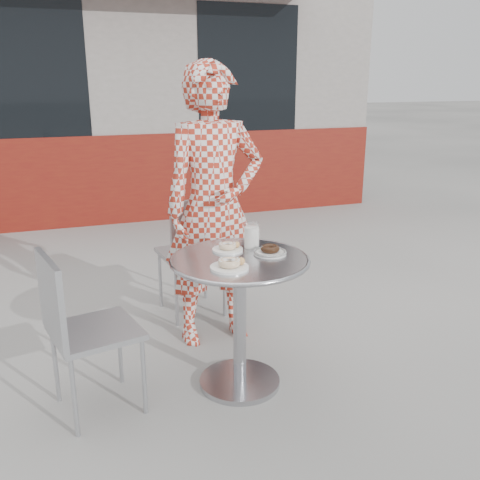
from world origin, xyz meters
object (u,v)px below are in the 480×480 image
object	(u,v)px
chair_far	(192,277)
plate_near	(230,265)
milk_cup	(252,236)
seated_person	(214,207)
plate_checker	(270,251)
bistro_table	(240,290)
plate_far	(228,247)
chair_left	(95,362)

from	to	relation	value
chair_far	plate_near	bearing A→B (deg)	78.88
chair_far	milk_cup	distance (m)	1.01
chair_far	seated_person	distance (m)	0.72
chair_far	plate_checker	bearing A→B (deg)	93.63
bistro_table	plate_far	size ratio (longest dim) A/B	4.48
chair_far	plate_near	distance (m)	1.23
chair_left	milk_cup	bearing A→B (deg)	-95.02
milk_cup	plate_far	bearing A→B (deg)	-175.64
seated_person	plate_checker	xyz separation A→B (m)	(0.13, -0.58, -0.11)
chair_left	chair_far	bearing A→B (deg)	-50.23
chair_far	plate_near	world-z (taller)	chair_far
plate_near	plate_far	bearing A→B (deg)	73.96
seated_person	plate_near	world-z (taller)	seated_person
chair_far	plate_far	bearing A→B (deg)	82.63
chair_left	plate_checker	size ratio (longest dim) A/B	4.81
chair_left	plate_far	world-z (taller)	chair_left
plate_checker	milk_cup	world-z (taller)	milk_cup
plate_checker	plate_near	bearing A→B (deg)	-151.20
bistro_table	plate_near	xyz separation A→B (m)	(-0.09, -0.13, 0.20)
chair_left	seated_person	size ratio (longest dim) A/B	0.49
chair_left	bistro_table	bearing A→B (deg)	-104.95
seated_person	plate_far	size ratio (longest dim) A/B	10.52
seated_person	plate_near	distance (m)	0.74
chair_left	seated_person	bearing A→B (deg)	-67.30
plate_far	plate_near	size ratio (longest dim) A/B	0.87
chair_left	plate_far	size ratio (longest dim) A/B	5.13
chair_left	seated_person	xyz separation A→B (m)	(0.79, 0.57, 0.60)
bistro_table	seated_person	distance (m)	0.67
plate_far	plate_checker	size ratio (longest dim) A/B	0.94
chair_far	milk_cup	size ratio (longest dim) A/B	6.32
seated_person	plate_far	bearing A→B (deg)	-99.88
plate_near	milk_cup	world-z (taller)	milk_cup
plate_near	chair_left	bearing A→B (deg)	166.33
chair_far	plate_far	world-z (taller)	chair_far
chair_far	chair_left	size ratio (longest dim) A/B	1.03
bistro_table	plate_checker	distance (m)	0.26
plate_near	plate_checker	distance (m)	0.30
bistro_table	seated_person	bearing A→B (deg)	85.89
plate_far	chair_left	bearing A→B (deg)	-171.33
plate_checker	chair_left	bearing A→B (deg)	179.28
seated_person	plate_near	size ratio (longest dim) A/B	9.18
plate_checker	milk_cup	xyz separation A→B (m)	(-0.05, 0.13, 0.05)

